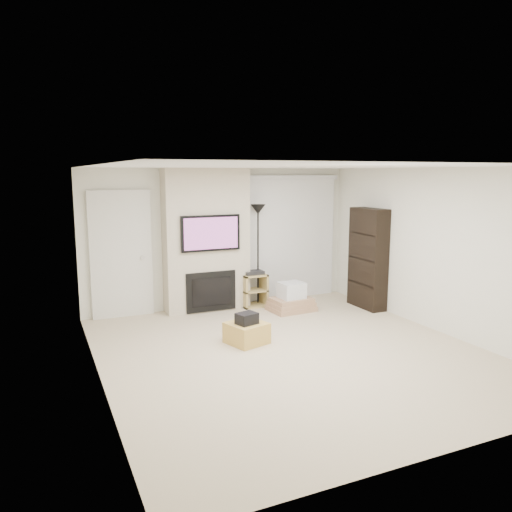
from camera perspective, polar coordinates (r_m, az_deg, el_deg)
name	(u,v)px	position (r m, az deg, el deg)	size (l,w,h in m)	color
floor	(292,352)	(6.95, 4.12, -10.92)	(5.00, 5.50, 0.00)	beige
ceiling	(294,166)	(6.51, 4.39, 10.18)	(5.00, 5.50, 0.00)	white
wall_back	(221,238)	(9.10, -3.99, 2.09)	(5.00, 2.50, 0.00)	silver
wall_front	(451,316)	(4.45, 21.39, -6.41)	(5.00, 2.50, 0.00)	silver
wall_left	(96,278)	(5.87, -17.78, -2.45)	(5.50, 2.50, 0.00)	silver
wall_right	(437,250)	(8.09, 20.03, 0.61)	(5.50, 2.50, 0.00)	silver
hvac_vent	(292,167)	(7.40, 4.16, 10.07)	(0.35, 0.18, 0.01)	silver
ottoman	(247,333)	(7.24, -1.08, -8.78)	(0.50, 0.50, 0.30)	gold
black_bag	(247,318)	(7.12, -1.06, -7.15)	(0.28, 0.22, 0.16)	black
fireplace_wall	(207,241)	(8.79, -5.66, 1.72)	(1.50, 0.47, 2.50)	beige
entry_door	(121,255)	(8.65, -15.16, 0.08)	(1.02, 0.11, 2.14)	silver
vertical_blinds	(291,233)	(9.62, 3.97, 2.64)	(1.98, 0.10, 2.37)	silver
floor_lamp	(258,226)	(9.08, 0.23, 3.44)	(0.27, 0.27, 1.85)	black
av_stand	(253,288)	(9.12, -0.30, -3.64)	(0.45, 0.38, 0.66)	tan
box_stack	(291,300)	(8.89, 4.05, -5.02)	(0.80, 0.63, 0.51)	tan
bookshelf	(368,258)	(9.17, 12.68, -0.27)	(0.30, 0.80, 1.80)	black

